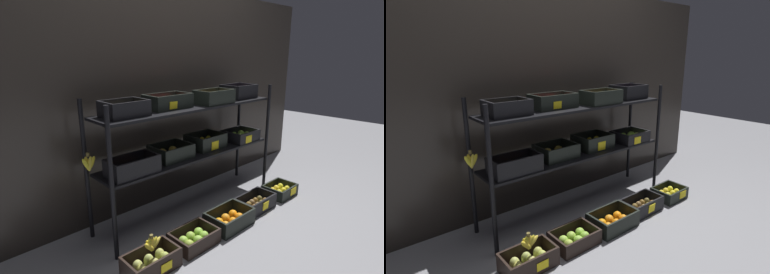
{
  "view_description": "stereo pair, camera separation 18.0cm",
  "coord_description": "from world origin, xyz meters",
  "views": [
    {
      "loc": [
        -1.75,
        -1.84,
        1.37
      ],
      "look_at": [
        0.0,
        0.0,
        0.66
      ],
      "focal_mm": 28.59,
      "sensor_mm": 36.0,
      "label": 1
    },
    {
      "loc": [
        -1.61,
        -1.96,
        1.37
      ],
      "look_at": [
        0.0,
        0.0,
        0.66
      ],
      "focal_mm": 28.59,
      "sensor_mm": 36.0,
      "label": 2
    }
  ],
  "objects": [
    {
      "name": "crate_ground_apple_green",
      "position": [
        -0.39,
        -0.43,
        0.04
      ],
      "size": [
        0.33,
        0.24,
        0.11
      ],
      "color": "black",
      "rests_on": "ground_plane"
    },
    {
      "name": "display_rack",
      "position": [
        -0.01,
        0.0,
        0.73
      ],
      "size": [
        1.88,
        0.4,
        1.07
      ],
      "color": "black",
      "rests_on": "ground_plane"
    },
    {
      "name": "storefront_wall",
      "position": [
        0.0,
        0.38,
        0.96
      ],
      "size": [
        4.17,
        0.12,
        1.93
      ],
      "primitive_type": "cube",
      "color": "#2D2823",
      "rests_on": "ground_plane"
    },
    {
      "name": "crate_ground_kiwi",
      "position": [
        0.38,
        -0.43,
        0.05
      ],
      "size": [
        0.37,
        0.22,
        0.13
      ],
      "color": "black",
      "rests_on": "ground_plane"
    },
    {
      "name": "crate_ground_lemon",
      "position": [
        0.79,
        -0.43,
        0.05
      ],
      "size": [
        0.3,
        0.24,
        0.11
      ],
      "color": "black",
      "rests_on": "ground_plane"
    },
    {
      "name": "ground_plane",
      "position": [
        0.0,
        0.0,
        0.0
      ],
      "size": [
        10.0,
        10.0,
        0.0
      ],
      "primitive_type": "plane",
      "color": "gray"
    },
    {
      "name": "crate_ground_pear",
      "position": [
        -0.78,
        -0.44,
        0.06
      ],
      "size": [
        0.36,
        0.21,
        0.13
      ],
      "color": "black",
      "rests_on": "ground_plane"
    },
    {
      "name": "banana_bunch_loose",
      "position": [
        -0.77,
        -0.44,
        0.19
      ],
      "size": [
        0.15,
        0.04,
        0.13
      ],
      "color": "brown",
      "rests_on": "crate_ground_pear"
    },
    {
      "name": "crate_ground_orange",
      "position": [
        0.0,
        -0.44,
        0.05
      ],
      "size": [
        0.38,
        0.25,
        0.13
      ],
      "color": "black",
      "rests_on": "ground_plane"
    }
  ]
}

